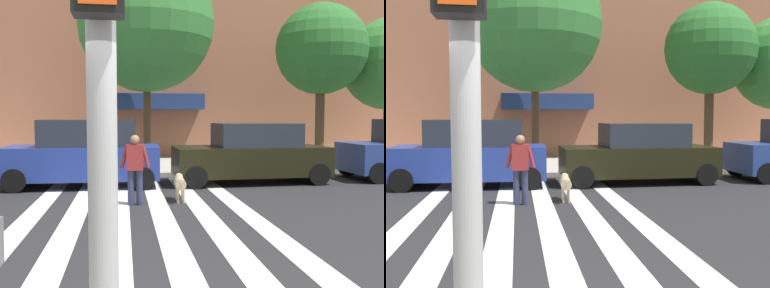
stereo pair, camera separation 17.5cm
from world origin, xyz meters
The scene contains 9 objects.
ground_plane centered at (0.00, 5.77, 0.00)m, with size 160.00×160.00×0.00m, color #232326.
sidewalk_far centered at (0.00, 14.55, 0.07)m, with size 80.00×6.00×0.15m, color #B1ACA1.
crosswalk_stripes centered at (-0.55, 5.77, 0.00)m, with size 4.95×10.95×0.01m.
parked_car_behind_first centered at (-2.02, 9.96, 0.97)m, with size 4.49×2.07×1.98m.
parked_car_third_in_line centered at (3.05, 9.97, 0.90)m, with size 4.76×2.11×1.86m.
street_tree_nearest centered at (-0.03, 13.03, 5.45)m, with size 4.98×4.98×7.80m.
street_tree_middle centered at (6.83, 13.15, 4.70)m, with size 3.57×3.57×6.36m.
pedestrian_dog_walker centered at (-0.63, 7.04, 0.93)m, with size 0.71×0.26×1.64m.
dog_on_leash centered at (0.46, 7.33, 0.44)m, with size 0.29×0.99×0.65m.
Camera 2 is at (-0.70, -3.01, 2.06)m, focal length 40.19 mm.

